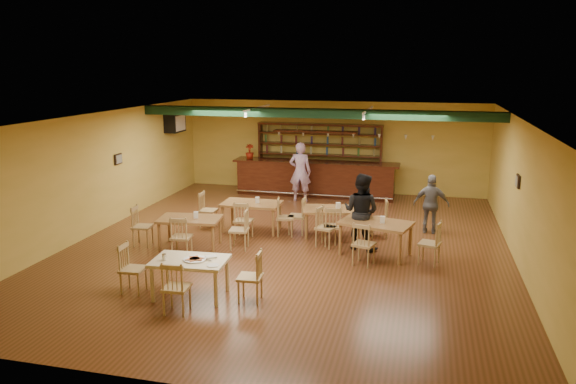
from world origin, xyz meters
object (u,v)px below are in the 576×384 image
(dining_table_d, at_px, (375,238))
(patron_bar, at_px, (300,172))
(near_table, at_px, (191,278))
(patron_right_a, at_px, (361,212))
(dining_table_b, at_px, (332,222))
(bar_counter, at_px, (315,179))
(dining_table_a, at_px, (252,216))
(dining_table_c, at_px, (190,232))

(dining_table_d, bearing_deg, patron_bar, 136.22)
(dining_table_d, height_order, near_table, dining_table_d)
(patron_right_a, bearing_deg, dining_table_b, -25.79)
(dining_table_d, height_order, patron_bar, patron_bar)
(bar_counter, distance_m, dining_table_a, 4.28)
(dining_table_a, xyz_separation_m, dining_table_d, (3.24, -1.12, 0.01))
(dining_table_c, bearing_deg, dining_table_d, -0.62)
(bar_counter, relative_size, near_table, 3.99)
(bar_counter, relative_size, dining_table_c, 3.79)
(near_table, relative_size, patron_bar, 0.72)
(dining_table_b, distance_m, patron_bar, 3.74)
(dining_table_a, bearing_deg, patron_bar, 80.81)
(dining_table_a, distance_m, near_table, 4.24)
(dining_table_c, bearing_deg, dining_table_a, 51.29)
(dining_table_c, relative_size, near_table, 1.05)
(near_table, bearing_deg, dining_table_d, 41.66)
(near_table, bearing_deg, patron_bar, 83.71)
(dining_table_c, distance_m, dining_table_d, 4.25)
(dining_table_c, xyz_separation_m, patron_bar, (1.49, 4.98, 0.57))
(bar_counter, relative_size, dining_table_a, 3.62)
(dining_table_d, xyz_separation_m, near_table, (-3.07, -3.12, -0.02))
(bar_counter, distance_m, patron_bar, 0.96)
(dining_table_b, distance_m, dining_table_d, 1.64)
(dining_table_d, xyz_separation_m, patron_bar, (-2.74, 4.49, 0.54))
(patron_right_a, bearing_deg, dining_table_a, 4.03)
(near_table, bearing_deg, dining_table_c, 110.05)
(dining_table_a, bearing_deg, dining_table_c, -122.12)
(bar_counter, distance_m, dining_table_b, 4.36)
(bar_counter, bearing_deg, dining_table_b, -73.39)
(dining_table_a, relative_size, patron_right_a, 0.83)
(dining_table_d, bearing_deg, dining_table_c, -158.46)
(dining_table_b, bearing_deg, dining_table_a, 169.45)
(dining_table_c, height_order, dining_table_d, dining_table_d)
(dining_table_b, height_order, dining_table_d, dining_table_d)
(near_table, xyz_separation_m, patron_bar, (0.33, 7.61, 0.57))
(bar_counter, distance_m, patron_right_a, 5.39)
(bar_counter, bearing_deg, near_table, -94.41)
(dining_table_d, bearing_deg, dining_table_a, 175.78)
(bar_counter, xyz_separation_m, patron_bar, (-0.32, -0.83, 0.36))
(dining_table_d, distance_m, patron_right_a, 0.71)
(dining_table_b, height_order, near_table, near_table)
(bar_counter, bearing_deg, patron_bar, -111.17)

